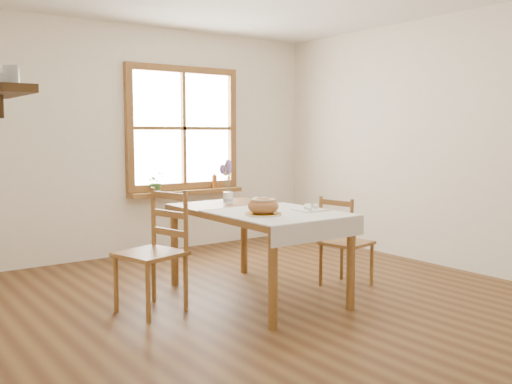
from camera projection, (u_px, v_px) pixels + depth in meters
ground at (277, 304)px, 4.67m from camera, size 5.00×5.00×0.00m
room_walls at (278, 94)px, 4.49m from camera, size 4.60×5.10×2.65m
window at (183, 128)px, 6.79m from camera, size 1.46×0.08×1.46m
window_sill at (187, 192)px, 6.82m from camera, size 1.46×0.20×0.05m
wall_shelf at (4, 90)px, 2.76m from camera, size 0.16×0.60×0.24m
dining_table at (256, 219)px, 4.84m from camera, size 0.90×1.60×0.75m
table_linen at (278, 213)px, 4.59m from camera, size 0.91×0.99×0.01m
chair_left at (150, 252)px, 4.43m from camera, size 0.56×0.55×0.95m
chair_right at (347, 241)px, 5.19m from camera, size 0.47×0.46×0.83m
bread_plate at (263, 214)px, 4.45m from camera, size 0.36×0.36×0.02m
bread_loaf at (263, 205)px, 4.44m from camera, size 0.24×0.24×0.13m
egg_napkin at (311, 210)px, 4.70m from camera, size 0.26×0.22×0.01m
eggs at (311, 207)px, 4.70m from camera, size 0.20×0.18×0.04m
salt_shaker at (256, 202)px, 4.85m from camera, size 0.06×0.06×0.10m
pepper_shaker at (264, 202)px, 4.91m from camera, size 0.06×0.06×0.09m
flower_vase at (228, 198)px, 5.20m from camera, size 0.09×0.09×0.10m
lavender_bouquet at (228, 176)px, 5.18m from camera, size 0.16×0.16×0.31m
potted_plant at (156, 184)px, 6.57m from camera, size 0.25×0.27×0.18m
amber_bottle at (214, 181)px, 7.03m from camera, size 0.07×0.07×0.18m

